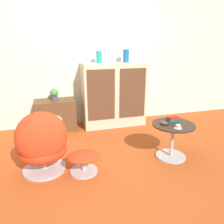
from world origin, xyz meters
TOP-DOWN VIEW (x-y plane):
  - ground_plane at (0.00, 0.00)m, footprint 12.00×12.00m
  - wall_back at (0.00, 1.58)m, footprint 6.40×0.06m
  - sideboard at (0.38, 1.31)m, footprint 1.15×0.47m
  - tv_console at (-0.69, 1.34)m, footprint 0.70×0.42m
  - egg_chair at (-0.89, -0.03)m, footprint 0.64×0.59m
  - ottoman at (-0.43, -0.16)m, footprint 0.40×0.34m
  - coffee_table at (0.79, -0.13)m, footprint 0.56×0.56m
  - vase_leftmost at (0.12, 1.32)m, footprint 0.10×0.10m
  - vase_inner_left at (0.61, 1.32)m, footprint 0.11×0.11m
  - potted_plant at (-0.69, 1.34)m, footprint 0.14×0.14m
  - teacup at (0.76, -0.28)m, footprint 0.10×0.10m
  - book_stack at (0.84, -0.03)m, footprint 0.17×0.11m
  - bowl at (0.66, -0.10)m, footprint 0.11×0.11m

SIDE VIEW (x-z plane):
  - ground_plane at x=0.00m, z-range 0.00..0.00m
  - ottoman at x=-0.43m, z-range 0.05..0.30m
  - tv_console at x=-0.69m, z-range 0.00..0.55m
  - coffee_table at x=0.79m, z-range 0.06..0.54m
  - egg_chair at x=-0.89m, z-range -0.04..0.76m
  - bowl at x=0.66m, z-range 0.49..0.52m
  - teacup at x=0.76m, z-range 0.48..0.53m
  - book_stack at x=0.84m, z-range 0.49..0.55m
  - sideboard at x=0.38m, z-range 0.00..1.17m
  - potted_plant at x=-0.69m, z-range 0.55..0.76m
  - vase_leftmost at x=0.12m, z-range 1.17..1.37m
  - vase_inner_left at x=0.61m, z-range 1.17..1.39m
  - wall_back at x=0.00m, z-range 0.00..2.60m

